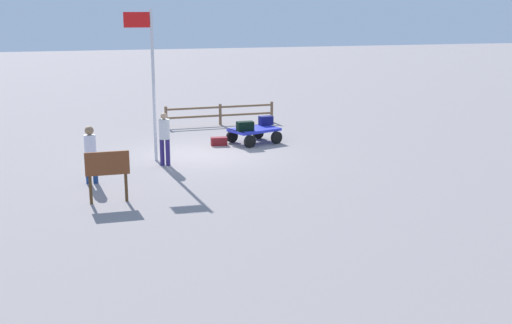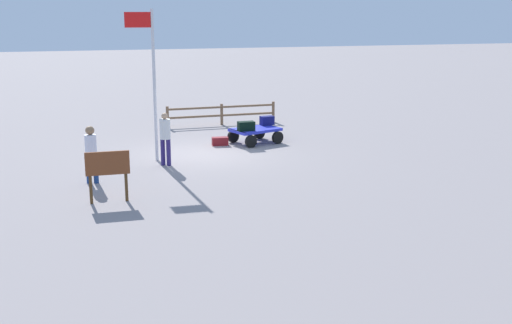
{
  "view_description": "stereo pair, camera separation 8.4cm",
  "coord_description": "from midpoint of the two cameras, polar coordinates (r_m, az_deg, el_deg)",
  "views": [
    {
      "loc": [
        4.55,
        20.95,
        4.8
      ],
      "look_at": [
        -0.07,
        6.0,
        1.08
      ],
      "focal_mm": 44.9,
      "sensor_mm": 36.0,
      "label": 1
    },
    {
      "loc": [
        4.47,
        20.97,
        4.8
      ],
      "look_at": [
        -0.07,
        6.0,
        1.08
      ],
      "focal_mm": 44.9,
      "sensor_mm": 36.0,
      "label": 2
    }
  ],
  "objects": [
    {
      "name": "wooden_fence",
      "position": [
        27.44,
        -2.99,
        4.43
      ],
      "size": [
        4.79,
        0.2,
        0.9
      ],
      "color": "brown",
      "rests_on": "ground"
    },
    {
      "name": "ground_plane",
      "position": [
        21.97,
        -4.62,
        0.73
      ],
      "size": [
        120.0,
        120.0,
        0.0
      ],
      "primitive_type": "plane",
      "color": "gray"
    },
    {
      "name": "suitcase_navy",
      "position": [
        23.1,
        -0.78,
        3.22
      ],
      "size": [
        0.6,
        0.34,
        0.34
      ],
      "color": "black",
      "rests_on": "luggage_cart"
    },
    {
      "name": "signboard",
      "position": [
        16.61,
        -12.94,
        -0.52
      ],
      "size": [
        1.11,
        0.1,
        1.33
      ],
      "color": "#4C3319",
      "rests_on": "ground"
    },
    {
      "name": "suitcase_grey",
      "position": [
        23.29,
        -3.12,
        1.86
      ],
      "size": [
        0.61,
        0.36,
        0.3
      ],
      "color": "maroon",
      "rests_on": "ground"
    },
    {
      "name": "flagpole",
      "position": [
        20.73,
        -9.19,
        7.73
      ],
      "size": [
        0.9,
        0.1,
        4.84
      ],
      "color": "silver",
      "rests_on": "ground"
    },
    {
      "name": "worker_lead",
      "position": [
        20.29,
        -7.98,
        2.4
      ],
      "size": [
        0.47,
        0.47,
        1.68
      ],
      "color": "navy",
      "rests_on": "ground"
    },
    {
      "name": "worker_trailing",
      "position": [
        18.58,
        -14.36,
        1.02
      ],
      "size": [
        0.39,
        0.39,
        1.65
      ],
      "color": "navy",
      "rests_on": "ground"
    },
    {
      "name": "luggage_cart",
      "position": [
        23.6,
        -0.0,
        2.67
      ],
      "size": [
        1.99,
        1.73,
        0.55
      ],
      "color": "#2933CE",
      "rests_on": "ground"
    },
    {
      "name": "suitcase_olive",
      "position": [
        24.25,
        1.09,
        3.71
      ],
      "size": [
        0.54,
        0.36,
        0.34
      ],
      "color": "navy",
      "rests_on": "luggage_cart"
    }
  ]
}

